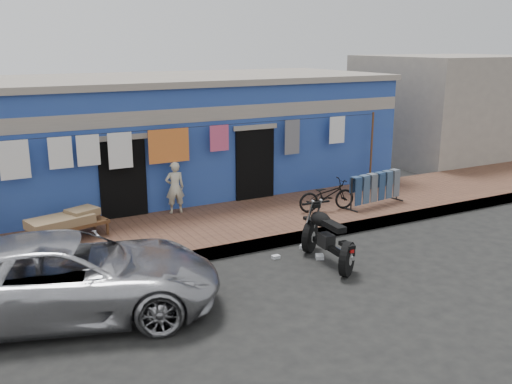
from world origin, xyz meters
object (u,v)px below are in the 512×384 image
(seated_person, at_px, (175,188))
(bicycle, at_px, (327,192))
(car, at_px, (69,276))
(charpoy, at_px, (69,226))
(motorcycle, at_px, (328,236))
(jeans_rack, at_px, (375,189))

(seated_person, bearing_deg, bicycle, 161.76)
(car, xyz_separation_m, bicycle, (6.55, 2.25, 0.04))
(charpoy, bearing_deg, motorcycle, -36.39)
(car, bearing_deg, seated_person, -23.31)
(seated_person, bearing_deg, car, 56.96)
(bicycle, distance_m, jeans_rack, 1.38)
(charpoy, xyz_separation_m, jeans_rack, (7.34, -1.04, 0.15))
(bicycle, bearing_deg, motorcycle, 153.32)
(seated_person, distance_m, motorcycle, 4.29)
(seated_person, height_order, charpoy, seated_person)
(bicycle, xyz_separation_m, jeans_rack, (1.36, -0.18, -0.04))
(car, distance_m, jeans_rack, 8.18)
(bicycle, bearing_deg, car, 117.01)
(car, distance_m, charpoy, 3.16)
(car, bearing_deg, motorcycle, -74.44)
(charpoy, bearing_deg, car, -100.45)
(bicycle, distance_m, motorcycle, 2.86)
(car, height_order, seated_person, seated_person)
(seated_person, xyz_separation_m, bicycle, (3.34, -1.58, -0.16))
(jeans_rack, bearing_deg, car, -165.37)
(motorcycle, relative_size, jeans_rack, 0.99)
(bicycle, relative_size, jeans_rack, 0.80)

